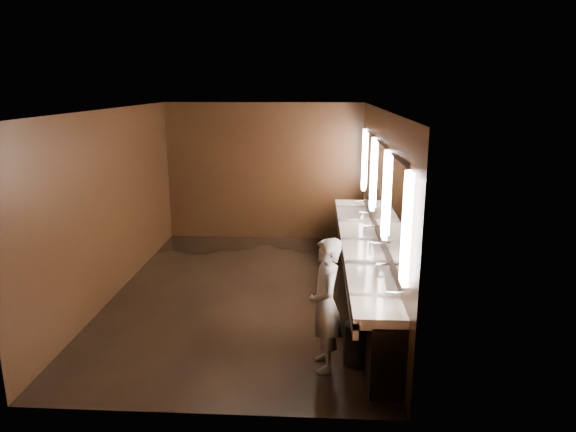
# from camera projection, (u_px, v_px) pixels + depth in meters

# --- Properties ---
(floor) EXTENTS (6.00, 6.00, 0.00)m
(floor) POSITION_uv_depth(u_px,v_px,m) (246.00, 293.00, 7.95)
(floor) COLOR black
(floor) RESTS_ON ground
(ceiling) EXTENTS (4.00, 6.00, 0.02)m
(ceiling) POSITION_uv_depth(u_px,v_px,m) (242.00, 109.00, 7.25)
(ceiling) COLOR #2D2D2B
(ceiling) RESTS_ON wall_back
(wall_back) EXTENTS (4.00, 0.02, 2.80)m
(wall_back) POSITION_uv_depth(u_px,v_px,m) (264.00, 172.00, 10.50)
(wall_back) COLOR black
(wall_back) RESTS_ON floor
(wall_front) EXTENTS (4.00, 0.02, 2.80)m
(wall_front) POSITION_uv_depth(u_px,v_px,m) (198.00, 281.00, 4.70)
(wall_front) COLOR black
(wall_front) RESTS_ON floor
(wall_left) EXTENTS (0.02, 6.00, 2.80)m
(wall_left) POSITION_uv_depth(u_px,v_px,m) (112.00, 204.00, 7.71)
(wall_left) COLOR black
(wall_left) RESTS_ON floor
(wall_right) EXTENTS (0.02, 6.00, 2.80)m
(wall_right) POSITION_uv_depth(u_px,v_px,m) (380.00, 207.00, 7.49)
(wall_right) COLOR black
(wall_right) RESTS_ON floor
(sink_counter) EXTENTS (0.55, 5.40, 1.01)m
(sink_counter) POSITION_uv_depth(u_px,v_px,m) (363.00, 266.00, 7.73)
(sink_counter) COLOR black
(sink_counter) RESTS_ON floor
(mirror_band) EXTENTS (0.06, 5.03, 1.15)m
(mirror_band) POSITION_uv_depth(u_px,v_px,m) (379.00, 184.00, 7.40)
(mirror_band) COLOR #FFE2D0
(mirror_band) RESTS_ON wall_right
(person) EXTENTS (0.43, 0.60, 1.54)m
(person) POSITION_uv_depth(u_px,v_px,m) (325.00, 305.00, 5.70)
(person) COLOR #7F97BE
(person) RESTS_ON floor
(trash_bin) EXTENTS (0.41, 0.41, 0.49)m
(trash_bin) POSITION_uv_depth(u_px,v_px,m) (358.00, 344.00, 5.90)
(trash_bin) COLOR black
(trash_bin) RESTS_ON floor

